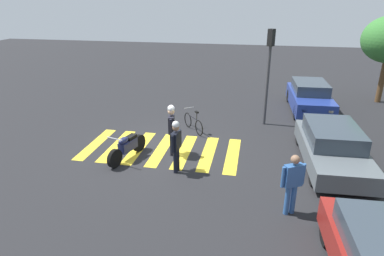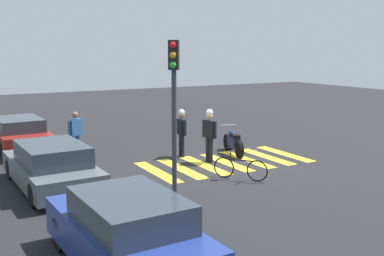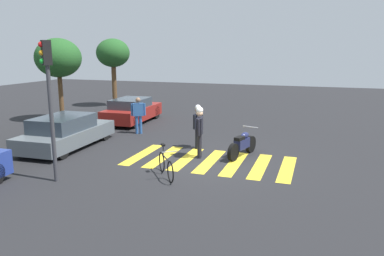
{
  "view_description": "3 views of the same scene",
  "coord_description": "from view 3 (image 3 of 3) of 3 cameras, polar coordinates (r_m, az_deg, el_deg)",
  "views": [
    {
      "loc": [
        11.01,
        3.33,
        5.45
      ],
      "look_at": [
        -0.22,
        1.14,
        0.88
      ],
      "focal_mm": 31.05,
      "sensor_mm": 36.0,
      "label": 1
    },
    {
      "loc": [
        -13.38,
        8.93,
        3.98
      ],
      "look_at": [
        0.86,
        0.9,
        1.18
      ],
      "focal_mm": 43.41,
      "sensor_mm": 36.0,
      "label": 2
    },
    {
      "loc": [
        -12.32,
        -3.54,
        3.93
      ],
      "look_at": [
        0.71,
        0.93,
        1.01
      ],
      "focal_mm": 34.77,
      "sensor_mm": 36.0,
      "label": 3
    }
  ],
  "objects": [
    {
      "name": "street_tree_far",
      "position": [
        21.84,
        -19.83,
        10.03
      ],
      "size": [
        2.48,
        2.48,
        4.54
      ],
      "color": "brown",
      "rests_on": "ground_plane"
    },
    {
      "name": "traffic_light_pole",
      "position": [
        11.56,
        -21.12,
        5.63
      ],
      "size": [
        0.35,
        0.34,
        4.19
      ],
      "color": "#38383D",
      "rests_on": "ground_plane"
    },
    {
      "name": "street_tree_end",
      "position": [
        26.57,
        -12.02,
        11.06
      ],
      "size": [
        2.28,
        2.28,
        4.67
      ],
      "color": "brown",
      "rests_on": "ground_plane"
    },
    {
      "name": "ground_plane",
      "position": [
        13.41,
        2.77,
        -5.1
      ],
      "size": [
        60.0,
        60.0,
        0.0
      ],
      "primitive_type": "plane",
      "color": "#232326"
    },
    {
      "name": "pedestrian_bystander",
      "position": [
        17.71,
        -8.23,
        2.3
      ],
      "size": [
        0.41,
        0.62,
        1.73
      ],
      "color": "#2D5999",
      "rests_on": "ground_plane"
    },
    {
      "name": "officer_on_foot",
      "position": [
        13.57,
        1.17,
        0.01
      ],
      "size": [
        0.69,
        0.29,
        1.9
      ],
      "color": "black",
      "rests_on": "ground_plane"
    },
    {
      "name": "police_motorcycle",
      "position": [
        13.97,
        7.73,
        -2.53
      ],
      "size": [
        2.02,
        0.82,
        1.04
      ],
      "color": "black",
      "rests_on": "ground_plane"
    },
    {
      "name": "car_grey_coupe",
      "position": [
        15.93,
        -18.79,
        -0.63
      ],
      "size": [
        4.58,
        2.05,
        1.33
      ],
      "color": "black",
      "rests_on": "ground_plane"
    },
    {
      "name": "crosswalk_stripes",
      "position": [
        13.41,
        2.77,
        -5.08
      ],
      "size": [
        2.96,
        5.85,
        0.01
      ],
      "color": "yellow",
      "rests_on": "ground_plane"
    },
    {
      "name": "leaning_bicycle",
      "position": [
        11.72,
        -4.04,
        -5.75
      ],
      "size": [
        1.39,
        1.08,
        0.99
      ],
      "color": "black",
      "rests_on": "ground_plane"
    },
    {
      "name": "car_maroon_wagon",
      "position": [
        20.6,
        -9.18,
        2.65
      ],
      "size": [
        4.27,
        1.95,
        1.33
      ],
      "color": "black",
      "rests_on": "ground_plane"
    },
    {
      "name": "officer_by_motorcycle",
      "position": [
        14.86,
        0.92,
        0.72
      ],
      "size": [
        0.67,
        0.26,
        1.79
      ],
      "color": "black",
      "rests_on": "ground_plane"
    }
  ]
}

